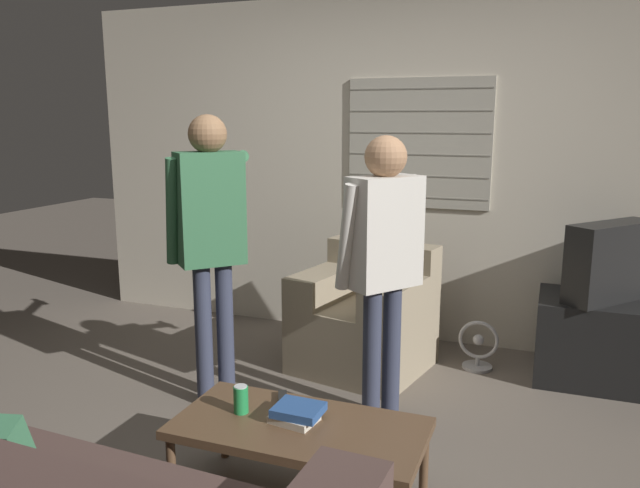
# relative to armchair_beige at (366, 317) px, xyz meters

# --- Properties ---
(ground_plane) EXTENTS (16.00, 16.00, 0.00)m
(ground_plane) POSITION_rel_armchair_beige_xyz_m (0.04, -1.32, -0.35)
(ground_plane) COLOR #665B51
(wall_back) EXTENTS (5.20, 0.08, 2.55)m
(wall_back) POSITION_rel_armchair_beige_xyz_m (0.04, 0.71, 0.93)
(wall_back) COLOR beige
(wall_back) RESTS_ON ground_plane
(armchair_beige) EXTENTS (0.93, 0.91, 0.83)m
(armchair_beige) POSITION_rel_armchair_beige_xyz_m (0.00, 0.00, 0.00)
(armchair_beige) COLOR gray
(armchair_beige) RESTS_ON ground_plane
(coffee_table) EXTENTS (1.08, 0.54, 0.38)m
(coffee_table) POSITION_rel_armchair_beige_xyz_m (0.17, -1.60, -0.00)
(coffee_table) COLOR brown
(coffee_table) RESTS_ON ground_plane
(tv_stand) EXTENTS (0.81, 0.57, 0.55)m
(tv_stand) POSITION_rel_armchair_beige_xyz_m (1.49, 0.29, -0.07)
(tv_stand) COLOR black
(tv_stand) RESTS_ON ground_plane
(tv) EXTENTS (0.57, 0.64, 0.49)m
(tv) POSITION_rel_armchair_beige_xyz_m (1.49, 0.30, 0.44)
(tv) COLOR black
(tv) RESTS_ON tv_stand
(person_left_standing) EXTENTS (0.52, 0.79, 1.69)m
(person_left_standing) POSITION_rel_armchair_beige_xyz_m (-0.69, -0.83, 0.72)
(person_left_standing) COLOR #33384C
(person_left_standing) RESTS_ON ground_plane
(person_right_standing) EXTENTS (0.50, 0.71, 1.58)m
(person_right_standing) POSITION_rel_armchair_beige_xyz_m (0.30, -0.73, 0.65)
(person_right_standing) COLOR #33384C
(person_right_standing) RESTS_ON ground_plane
(book_stack) EXTENTS (0.22, 0.19, 0.07)m
(book_stack) POSITION_rel_armchair_beige_xyz_m (0.15, -1.58, 0.07)
(book_stack) COLOR beige
(book_stack) RESTS_ON coffee_table
(soda_can) EXTENTS (0.07, 0.07, 0.13)m
(soda_can) POSITION_rel_armchair_beige_xyz_m (-0.11, -1.59, 0.10)
(soda_can) COLOR #238E47
(soda_can) RESTS_ON coffee_table
(spare_remote) EXTENTS (0.09, 0.13, 0.02)m
(spare_remote) POSITION_rel_armchair_beige_xyz_m (0.01, -1.42, 0.05)
(spare_remote) COLOR black
(spare_remote) RESTS_ON coffee_table
(floor_fan) EXTENTS (0.27, 0.20, 0.34)m
(floor_fan) POSITION_rel_armchair_beige_xyz_m (0.72, 0.23, -0.20)
(floor_fan) COLOR #A8A8AD
(floor_fan) RESTS_ON ground_plane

